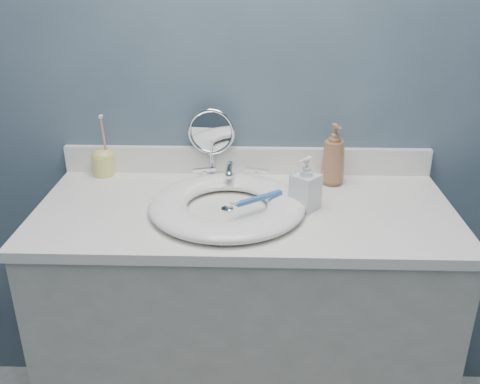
{
  "coord_description": "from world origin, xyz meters",
  "views": [
    {
      "loc": [
        0.03,
        -0.44,
        1.56
      ],
      "look_at": [
        -0.01,
        0.94,
        0.94
      ],
      "focal_mm": 40.0,
      "sensor_mm": 36.0,
      "label": 1
    }
  ],
  "objects_px": {
    "makeup_mirror": "(211,139)",
    "soap_bottle_clear": "(306,183)",
    "toothbrush_holder": "(103,161)",
    "soap_bottle_amber": "(334,154)"
  },
  "relations": [
    {
      "from": "makeup_mirror",
      "to": "soap_bottle_clear",
      "type": "relative_size",
      "value": 1.46
    },
    {
      "from": "soap_bottle_clear",
      "to": "toothbrush_holder",
      "type": "height_order",
      "value": "toothbrush_holder"
    },
    {
      "from": "soap_bottle_amber",
      "to": "toothbrush_holder",
      "type": "relative_size",
      "value": 0.95
    },
    {
      "from": "makeup_mirror",
      "to": "soap_bottle_amber",
      "type": "height_order",
      "value": "makeup_mirror"
    },
    {
      "from": "soap_bottle_clear",
      "to": "toothbrush_holder",
      "type": "xyz_separation_m",
      "value": [
        -0.65,
        0.24,
        -0.03
      ]
    },
    {
      "from": "makeup_mirror",
      "to": "soap_bottle_amber",
      "type": "distance_m",
      "value": 0.4
    },
    {
      "from": "soap_bottle_clear",
      "to": "soap_bottle_amber",
      "type": "bearing_deg",
      "value": 102.36
    },
    {
      "from": "makeup_mirror",
      "to": "toothbrush_holder",
      "type": "distance_m",
      "value": 0.37
    },
    {
      "from": "soap_bottle_clear",
      "to": "toothbrush_holder",
      "type": "relative_size",
      "value": 0.76
    },
    {
      "from": "toothbrush_holder",
      "to": "soap_bottle_clear",
      "type": "bearing_deg",
      "value": -19.94
    }
  ]
}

